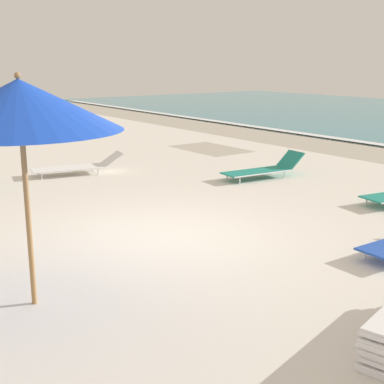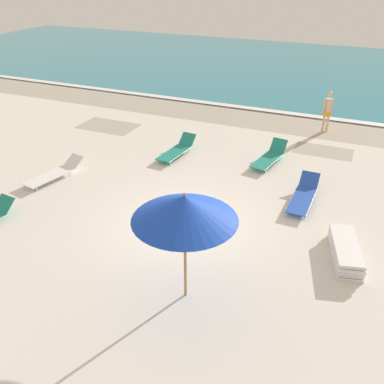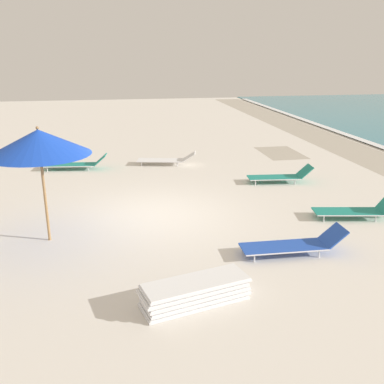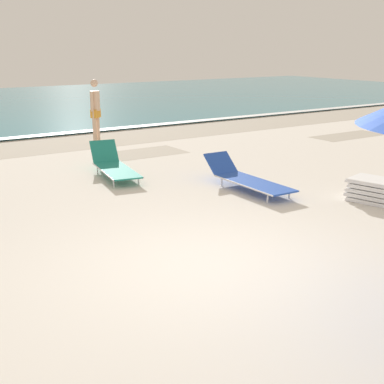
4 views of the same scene
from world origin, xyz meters
TOP-DOWN VIEW (x-y plane):
  - ground_plane at (0.00, 0.01)m, footprint 60.00×60.00m
  - beach_umbrella at (1.09, -2.46)m, footprint 2.18×2.18m
  - lounger_stack at (4.20, 0.34)m, footprint 1.06×1.98m
  - sun_lounger_under_umbrella at (1.05, 5.12)m, footprint 0.94×2.09m
  - sun_lounger_beside_umbrella at (2.71, 2.73)m, footprint 0.67×2.23m
  - sun_lounger_near_water_left at (-5.31, 0.97)m, footprint 1.06×2.28m
  - sun_lounger_near_water_right at (-2.33, 4.39)m, footprint 0.80×2.13m
  - sun_lounger_mid_beach_solo at (-5.21, -2.38)m, footprint 0.87×2.36m

SIDE VIEW (x-z plane):
  - ground_plane at x=0.00m, z-range -0.16..0.00m
  - sun_lounger_near_water_left at x=-5.31m, z-range -0.04..0.45m
  - lounger_stack at x=4.20m, z-range 0.00..0.41m
  - sun_lounger_mid_beach_solo at x=-5.21m, z-range -0.06..0.48m
  - sun_lounger_beside_umbrella at x=2.71m, z-range -0.06..0.48m
  - sun_lounger_near_water_right at x=-2.33m, z-range -0.06..0.49m
  - sun_lounger_under_umbrella at x=1.05m, z-range -0.09..0.54m
  - beach_umbrella at x=1.09m, z-range 0.95..3.55m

